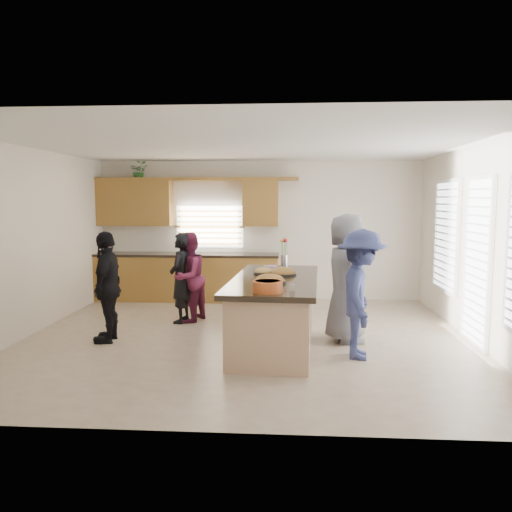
# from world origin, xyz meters

# --- Properties ---
(floor) EXTENTS (6.50, 6.50, 0.00)m
(floor) POSITION_xyz_m (0.00, 0.00, 0.00)
(floor) COLOR #CAB596
(floor) RESTS_ON ground
(room_shell) EXTENTS (6.52, 6.02, 2.81)m
(room_shell) POSITION_xyz_m (0.00, 0.00, 1.90)
(room_shell) COLOR silver
(room_shell) RESTS_ON ground
(back_cabinetry) EXTENTS (4.08, 0.66, 2.46)m
(back_cabinetry) POSITION_xyz_m (-1.47, 2.73, 0.91)
(back_cabinetry) COLOR olive
(back_cabinetry) RESTS_ON ground
(right_wall_glazing) EXTENTS (0.06, 4.00, 2.25)m
(right_wall_glazing) POSITION_xyz_m (3.22, -0.13, 1.34)
(right_wall_glazing) COLOR white
(right_wall_glazing) RESTS_ON ground
(island) EXTENTS (1.31, 2.76, 0.95)m
(island) POSITION_xyz_m (0.43, -0.31, 0.45)
(island) COLOR tan
(island) RESTS_ON ground
(platter_front) EXTENTS (0.43, 0.43, 0.18)m
(platter_front) POSITION_xyz_m (0.37, -0.72, 0.98)
(platter_front) COLOR black
(platter_front) RESTS_ON island
(platter_mid) EXTENTS (0.41, 0.41, 0.17)m
(platter_mid) POSITION_xyz_m (0.53, -0.02, 0.98)
(platter_mid) COLOR black
(platter_mid) RESTS_ON island
(platter_back) EXTENTS (0.31, 0.31, 0.13)m
(platter_back) POSITION_xyz_m (0.26, 0.08, 0.98)
(platter_back) COLOR black
(platter_back) RESTS_ON island
(salad_bowl) EXTENTS (0.36, 0.36, 0.13)m
(salad_bowl) POSITION_xyz_m (0.37, -1.38, 1.03)
(salad_bowl) COLOR #CA5925
(salad_bowl) RESTS_ON island
(clear_cup) EXTENTS (0.07, 0.07, 0.09)m
(clear_cup) POSITION_xyz_m (0.66, -1.30, 0.99)
(clear_cup) COLOR white
(clear_cup) RESTS_ON island
(plate_stack) EXTENTS (0.20, 0.20, 0.05)m
(plate_stack) POSITION_xyz_m (0.33, 0.57, 0.97)
(plate_stack) COLOR #B689C7
(plate_stack) RESTS_ON island
(flower_vase) EXTENTS (0.14, 0.14, 0.45)m
(flower_vase) POSITION_xyz_m (0.55, 0.93, 1.19)
(flower_vase) COLOR silver
(flower_vase) RESTS_ON island
(potted_plant) EXTENTS (0.40, 0.36, 0.38)m
(potted_plant) POSITION_xyz_m (-2.39, 2.82, 2.59)
(potted_plant) COLOR #30742E
(potted_plant) RESTS_ON back_cabinetry
(woman_left_back) EXTENTS (0.42, 0.58, 1.49)m
(woman_left_back) POSITION_xyz_m (-1.15, 0.88, 0.74)
(woman_left_back) COLOR black
(woman_left_back) RESTS_ON ground
(woman_left_mid) EXTENTS (0.76, 0.87, 1.49)m
(woman_left_mid) POSITION_xyz_m (-1.05, 0.94, 0.75)
(woman_left_mid) COLOR maroon
(woman_left_mid) RESTS_ON ground
(woman_left_front) EXTENTS (0.43, 0.95, 1.58)m
(woman_left_front) POSITION_xyz_m (-1.96, -0.28, 0.79)
(woman_left_front) COLOR black
(woman_left_front) RESTS_ON ground
(woman_right_back) EXTENTS (0.76, 1.15, 1.66)m
(woman_right_back) POSITION_xyz_m (1.54, -0.80, 0.83)
(woman_right_back) COLOR navy
(woman_right_back) RESTS_ON ground
(woman_right_front) EXTENTS (0.68, 0.96, 1.83)m
(woman_right_front) POSITION_xyz_m (1.44, -0.04, 0.92)
(woman_right_front) COLOR slate
(woman_right_front) RESTS_ON ground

